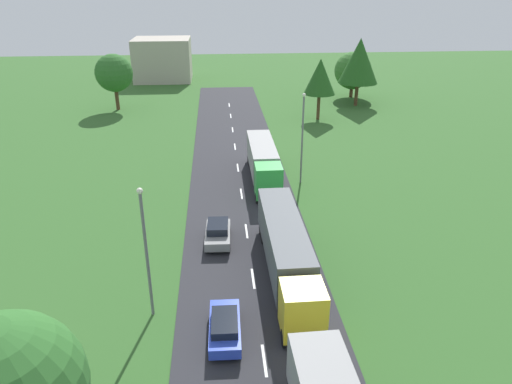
# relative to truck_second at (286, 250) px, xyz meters

# --- Properties ---
(road) EXTENTS (10.00, 140.00, 0.06)m
(road) POSITION_rel_truck_second_xyz_m (-2.27, -6.21, -2.13)
(road) COLOR #2B2B30
(road) RESTS_ON ground
(truck_second) EXTENTS (2.58, 14.27, 3.64)m
(truck_second) POSITION_rel_truck_second_xyz_m (0.00, 0.00, 0.00)
(truck_second) COLOR yellow
(truck_second) RESTS_ON road
(truck_third) EXTENTS (2.50, 12.15, 3.51)m
(truck_third) POSITION_rel_truck_second_xyz_m (0.15, 17.44, -0.06)
(truck_third) COLOR green
(truck_third) RESTS_ON road
(car_third) EXTENTS (1.85, 4.40, 1.45)m
(car_third) POSITION_rel_truck_second_xyz_m (-4.33, -5.79, -1.34)
(car_third) COLOR blue
(car_third) RESTS_ON road
(car_fourth) EXTENTS (2.06, 4.13, 1.58)m
(car_fourth) POSITION_rel_truck_second_xyz_m (-4.60, 5.11, -1.29)
(car_fourth) COLOR gray
(car_fourth) RESTS_ON road
(lamppost_second) EXTENTS (0.36, 0.36, 8.49)m
(lamppost_second) POSITION_rel_truck_second_xyz_m (-8.70, -3.26, 2.56)
(lamppost_second) COLOR slate
(lamppost_second) RESTS_ON ground
(lamppost_third) EXTENTS (0.36, 0.36, 9.12)m
(lamppost_third) POSITION_rel_truck_second_xyz_m (3.89, 16.50, 2.88)
(lamppost_third) COLOR slate
(lamppost_third) RESTS_ON ground
(tree_oak) EXTENTS (5.76, 5.76, 8.64)m
(tree_oak) POSITION_rel_truck_second_xyz_m (-19.96, 48.28, 3.58)
(tree_oak) COLOR #513823
(tree_oak) RESTS_ON ground
(tree_elm) EXTENTS (6.32, 6.32, 10.65)m
(tree_elm) POSITION_rel_truck_second_xyz_m (18.45, 47.81, 4.99)
(tree_elm) COLOR #513823
(tree_elm) RESTS_ON ground
(tree_ash) EXTENTS (4.55, 4.55, 8.76)m
(tree_ash) POSITION_rel_truck_second_xyz_m (10.55, 40.05, 4.06)
(tree_ash) COLOR #513823
(tree_ash) RESTS_ON ground
(tree_lime) EXTENTS (6.33, 6.33, 7.77)m
(tree_lime) POSITION_rel_truck_second_xyz_m (19.31, 53.85, 2.43)
(tree_lime) COLOR #513823
(tree_lime) RESTS_ON ground
(distant_building) EXTENTS (11.21, 10.27, 8.23)m
(distant_building) POSITION_rel_truck_second_xyz_m (-14.90, 72.58, 1.95)
(distant_building) COLOR #B2A899
(distant_building) RESTS_ON ground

